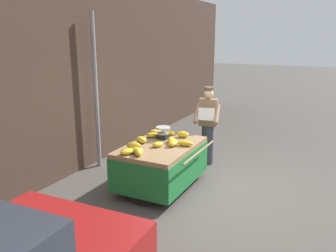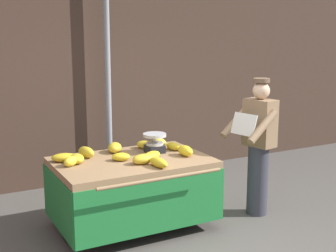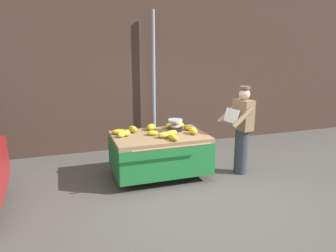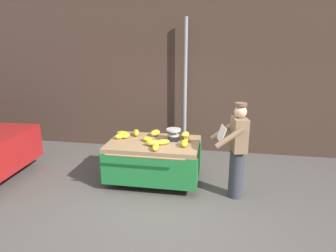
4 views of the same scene
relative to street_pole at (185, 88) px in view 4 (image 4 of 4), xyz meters
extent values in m
plane|color=#514C47|center=(0.04, -2.66, -1.62)|extent=(60.00, 60.00, 0.00)
cube|color=#473328|center=(0.04, 0.32, 0.37)|extent=(16.00, 0.24, 3.98)
cylinder|color=gray|center=(0.00, 0.00, 0.00)|extent=(0.09, 0.09, 3.23)
cube|color=#93704C|center=(-0.39, -1.73, -0.82)|extent=(1.74, 1.14, 0.08)
cylinder|color=black|center=(-1.18, -1.73, -1.22)|extent=(0.05, 0.79, 0.79)
cylinder|color=#B7B7BC|center=(-1.21, -1.73, -1.22)|extent=(0.01, 0.14, 0.14)
cylinder|color=black|center=(0.40, -1.73, -1.22)|extent=(0.05, 0.79, 0.79)
cylinder|color=#B7B7BC|center=(0.43, -1.73, -1.22)|extent=(0.01, 0.14, 0.14)
cylinder|color=#4C4742|center=(-0.39, -1.24, -1.24)|extent=(0.05, 0.05, 0.75)
cube|color=#1E7233|center=(-0.39, -2.30, -1.16)|extent=(1.74, 0.02, 0.60)
cube|color=#1E7233|center=(-0.39, -1.16, -1.16)|extent=(1.74, 0.02, 0.60)
cube|color=#1E7233|center=(-1.26, -1.73, -1.16)|extent=(0.02, 1.14, 0.60)
cube|color=#1E7233|center=(0.48, -1.73, -1.16)|extent=(0.02, 1.14, 0.60)
cylinder|color=#93704C|center=(-0.39, -2.48, -0.80)|extent=(1.39, 0.04, 0.04)
cube|color=black|center=(-0.02, -1.59, -0.74)|extent=(0.20, 0.20, 0.09)
cylinder|color=#B7B7BC|center=(-0.02, -1.59, -0.64)|extent=(0.02, 0.02, 0.11)
cylinder|color=#B7B7BC|center=(-0.02, -1.59, -0.57)|extent=(0.28, 0.28, 0.04)
cylinder|color=#B7B7BC|center=(-0.02, -1.59, -0.67)|extent=(0.21, 0.21, 0.03)
ellipsoid|color=gold|center=(0.22, -1.89, -0.72)|extent=(0.14, 0.25, 0.12)
ellipsoid|color=gold|center=(-0.83, -1.42, -0.72)|extent=(0.19, 0.28, 0.13)
ellipsoid|color=yellow|center=(-1.08, -1.67, -0.73)|extent=(0.23, 0.21, 0.11)
ellipsoid|color=gold|center=(-0.20, -1.86, -0.74)|extent=(0.32, 0.28, 0.10)
ellipsoid|color=gold|center=(-0.35, -1.96, -0.73)|extent=(0.27, 0.18, 0.11)
ellipsoid|color=gold|center=(-0.52, -1.73, -0.74)|extent=(0.25, 0.22, 0.09)
ellipsoid|color=gold|center=(-0.99, -1.59, -0.73)|extent=(0.18, 0.25, 0.10)
ellipsoid|color=gold|center=(-0.44, -1.35, -0.72)|extent=(0.25, 0.29, 0.12)
ellipsoid|color=yellow|center=(0.17, -1.33, -0.73)|extent=(0.19, 0.30, 0.10)
ellipsoid|color=gold|center=(-1.09, -1.47, -0.74)|extent=(0.33, 0.26, 0.10)
ellipsoid|color=gold|center=(0.23, -1.59, -0.74)|extent=(0.18, 0.25, 0.09)
ellipsoid|color=gold|center=(-0.26, -2.16, -0.73)|extent=(0.15, 0.31, 0.10)
ellipsoid|color=gold|center=(-0.04, -1.36, -0.73)|extent=(0.25, 0.28, 0.10)
cylinder|color=#383842|center=(1.18, -2.06, -1.18)|extent=(0.26, 0.26, 0.88)
cube|color=#8C6B4C|center=(1.18, -2.06, -0.45)|extent=(0.31, 0.42, 0.58)
sphere|color=#DBB28E|center=(1.18, -2.06, -0.05)|extent=(0.21, 0.21, 0.21)
cylinder|color=brown|center=(1.18, -2.06, 0.07)|extent=(0.20, 0.20, 0.05)
cylinder|color=#8C6B4C|center=(1.01, -2.31, -0.44)|extent=(0.49, 0.19, 0.37)
cylinder|color=#8C6B4C|center=(0.92, -1.90, -0.44)|extent=(0.49, 0.19, 0.37)
cube|color=silver|center=(0.88, -2.13, -0.43)|extent=(0.16, 0.35, 0.25)
cylinder|color=black|center=(-3.77, -1.43, -1.32)|extent=(0.61, 0.20, 0.60)
camera|label=1|loc=(-5.72, -4.52, 1.13)|focal=36.96mm
camera|label=2|loc=(-2.46, -6.49, 0.65)|focal=50.13mm
camera|label=3|loc=(-2.07, -7.26, 0.83)|focal=34.37mm
camera|label=4|loc=(0.81, -7.01, 1.08)|focal=31.73mm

